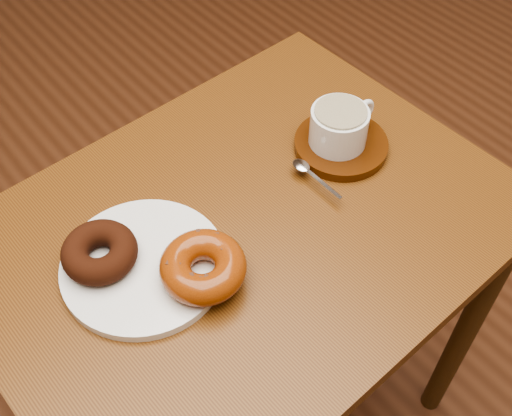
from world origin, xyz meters
TOP-DOWN VIEW (x-y plane):
  - cafe_table at (0.12, 0.15)m, footprint 0.75×0.57m
  - donut_plate at (-0.03, 0.18)m, footprint 0.27×0.27m
  - donut_cinnamon at (-0.07, 0.21)m, footprint 0.12×0.12m
  - donut_caramel at (0.02, 0.11)m, footprint 0.14×0.14m
  - saucer at (0.32, 0.17)m, footprint 0.17×0.17m
  - coffee_cup at (0.32, 0.18)m, footprint 0.11×0.09m
  - teaspoon at (0.24, 0.16)m, footprint 0.02×0.10m

SIDE VIEW (x-z plane):
  - cafe_table at x=0.12m, z-range 0.23..0.92m
  - donut_plate at x=-0.03m, z-range 0.68..0.70m
  - saucer at x=0.32m, z-range 0.68..0.70m
  - teaspoon at x=0.24m, z-range 0.70..0.70m
  - donut_cinnamon at x=-0.07m, z-range 0.70..0.73m
  - donut_caramel at x=0.02m, z-range 0.70..0.74m
  - coffee_cup at x=0.32m, z-range 0.70..0.76m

